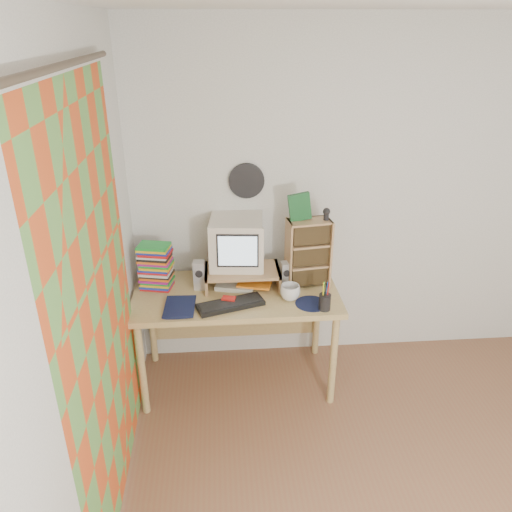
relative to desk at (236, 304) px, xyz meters
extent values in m
plane|color=white|center=(1.03, 0.31, 0.63)|extent=(3.50, 0.00, 3.50)
plane|color=white|center=(-0.72, -1.44, 0.63)|extent=(0.00, 3.50, 3.50)
plane|color=#CE4B1D|center=(-0.68, -0.96, 0.53)|extent=(0.00, 2.20, 2.20)
cylinder|color=black|center=(0.10, 0.29, 0.81)|extent=(0.25, 0.02, 0.25)
cube|color=tan|center=(0.00, -0.06, 0.11)|extent=(1.40, 0.70, 0.04)
cube|color=tan|center=(0.00, 0.27, -0.24)|extent=(1.33, 0.02, 0.41)
cylinder|color=tan|center=(-0.64, -0.35, -0.26)|extent=(0.05, 0.05, 0.71)
cylinder|color=tan|center=(0.64, -0.35, -0.26)|extent=(0.05, 0.05, 0.71)
cylinder|color=tan|center=(-0.64, 0.23, -0.26)|extent=(0.05, 0.05, 0.71)
cylinder|color=tan|center=(0.64, 0.23, -0.26)|extent=(0.05, 0.05, 0.71)
cube|color=tan|center=(-0.20, 0.04, 0.19)|extent=(0.02, 0.30, 0.12)
cube|color=tan|center=(0.30, 0.04, 0.19)|extent=(0.02, 0.30, 0.12)
cube|color=tan|center=(0.05, 0.04, 0.24)|extent=(0.52, 0.30, 0.02)
cube|color=beige|center=(0.02, 0.09, 0.42)|extent=(0.39, 0.39, 0.34)
cube|color=silver|center=(-0.25, 0.01, 0.24)|extent=(0.08, 0.08, 0.20)
cube|color=silver|center=(0.35, -0.01, 0.23)|extent=(0.08, 0.08, 0.18)
cube|color=black|center=(-0.04, -0.26, 0.15)|extent=(0.46, 0.27, 0.03)
cube|color=tan|center=(0.50, 0.01, 0.37)|extent=(0.31, 0.19, 0.48)
imported|color=silver|center=(0.36, -0.19, 0.19)|extent=(0.16, 0.16, 0.11)
imported|color=#10173B|center=(-0.47, -0.25, 0.16)|extent=(0.25, 0.19, 0.05)
cylinder|color=#0F1434|center=(0.49, -0.27, 0.14)|extent=(0.27, 0.27, 0.00)
cube|color=red|center=(-0.05, -0.22, 0.16)|extent=(0.10, 0.08, 0.04)
cube|color=#175326|center=(0.43, 0.02, 0.71)|extent=(0.15, 0.05, 0.19)
camera|label=1|loc=(-0.10, -3.06, 1.81)|focal=35.00mm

